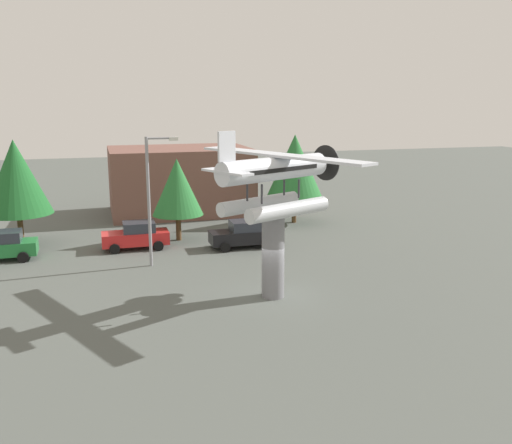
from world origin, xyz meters
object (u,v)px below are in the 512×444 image
object	(u,v)px
storefront_building	(180,180)
tree_west	(16,177)
streetlight_primary	(152,192)
tree_center_back	(295,166)
tree_east	(177,187)
car_mid_red	(136,235)
car_far_black	(243,234)
display_pedestal	(273,256)
car_near_green	(1,246)
floatplane_monument	(276,179)

from	to	relation	value
storefront_building	tree_west	size ratio (longest dim) A/B	1.64
streetlight_primary	tree_center_back	size ratio (longest dim) A/B	1.09
tree_west	tree_east	xyz separation A→B (m)	(10.16, -1.40, -0.86)
storefront_building	car_mid_red	bearing A→B (deg)	-112.11
car_far_black	display_pedestal	bearing A→B (deg)	84.13
car_near_green	tree_center_back	distance (m)	21.28
floatplane_monument	tree_center_back	xyz separation A→B (m)	(6.54, 15.49, -1.40)
car_mid_red	storefront_building	bearing A→B (deg)	-112.11
display_pedestal	streetlight_primary	xyz separation A→B (m)	(-5.00, 6.88, 2.27)
floatplane_monument	car_near_green	distance (m)	18.01
car_far_black	tree_center_back	xyz separation A→B (m)	(5.69, 6.15, 3.53)
streetlight_primary	storefront_building	bearing A→B (deg)	76.02
floatplane_monument	tree_east	xyz separation A→B (m)	(-2.91, 12.39, -2.15)
tree_center_back	floatplane_monument	bearing A→B (deg)	-112.88
streetlight_primary	car_far_black	bearing A→B (deg)	22.86
tree_west	car_near_green	bearing A→B (deg)	-102.73
display_pedestal	car_mid_red	distance (m)	12.39
car_mid_red	tree_center_back	size ratio (longest dim) A/B	0.62
streetlight_primary	tree_center_back	bearing A→B (deg)	36.63
display_pedestal	floatplane_monument	distance (m)	3.74
car_mid_red	storefront_building	distance (m)	12.10
car_mid_red	tree_center_back	bearing A→B (deg)	-159.54
car_mid_red	tree_center_back	xyz separation A→B (m)	(12.39, 4.62, 3.53)
streetlight_primary	storefront_building	world-z (taller)	streetlight_primary
car_far_black	tree_center_back	distance (m)	9.09
display_pedestal	storefront_building	size ratio (longest dim) A/B	0.36
floatplane_monument	car_far_black	distance (m)	10.59
car_far_black	storefront_building	bearing A→B (deg)	-80.09
tree_west	tree_center_back	world-z (taller)	tree_west
floatplane_monument	car_near_green	size ratio (longest dim) A/B	2.34
floatplane_monument	car_far_black	world-z (taller)	floatplane_monument
storefront_building	tree_east	xyz separation A→B (m)	(-1.56, -9.56, 0.94)
tree_east	floatplane_monument	bearing A→B (deg)	-76.76
car_near_green	storefront_building	distance (m)	17.08
tree_center_back	car_mid_red	bearing A→B (deg)	-159.54
display_pedestal	car_far_black	xyz separation A→B (m)	(0.97, 9.40, -1.19)
car_mid_red	tree_center_back	distance (m)	13.69
floatplane_monument	tree_center_back	world-z (taller)	floatplane_monument
floatplane_monument	streetlight_primary	size ratio (longest dim) A/B	1.32
streetlight_primary	storefront_building	xyz separation A→B (m)	(3.76, 15.12, -1.62)
car_far_black	tree_center_back	bearing A→B (deg)	-132.77
tree_west	car_mid_red	bearing A→B (deg)	-22.06
car_far_black	tree_center_back	world-z (taller)	tree_center_back
tree_center_back	tree_east	bearing A→B (deg)	-161.82
floatplane_monument	storefront_building	world-z (taller)	floatplane_monument
car_far_black	tree_west	world-z (taller)	tree_west
car_mid_red	display_pedestal	bearing A→B (deg)	117.71
tree_west	tree_east	world-z (taller)	tree_west
car_far_black	floatplane_monument	bearing A→B (deg)	84.81
car_near_green	car_mid_red	size ratio (longest dim) A/B	1.00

